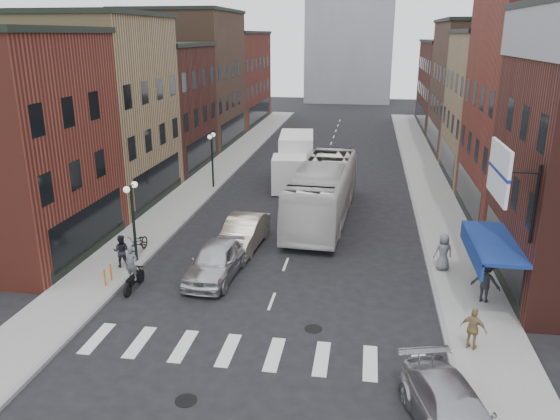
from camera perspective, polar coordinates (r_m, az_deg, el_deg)
The scene contains 29 objects.
ground at distance 22.89m, azimuth -1.31°, elevation -10.66°, with size 160.00×160.00×0.00m, color black.
sidewalk_left at distance 44.85m, azimuth -6.93°, elevation 3.75°, with size 3.00×74.00×0.15m, color gray.
sidewalk_right at distance 43.42m, azimuth 15.22°, elevation 2.77°, with size 3.00×74.00×0.15m, color gray.
curb_left at distance 44.48m, azimuth -5.07°, elevation 3.59°, with size 0.20×74.00×0.16m, color gray.
curb_right at distance 43.30m, azimuth 13.23°, elevation 2.78°, with size 0.20×74.00×0.16m, color gray.
crosswalk_stripes at distance 20.36m, azimuth -2.89°, elevation -14.64°, with size 12.00×2.20×0.01m, color silver.
bldg_left_mid_a at distance 38.89m, azimuth -19.97°, elevation 9.78°, with size 10.30×10.20×12.30m.
bldg_left_mid_b at distance 47.94m, azimuth -14.11°, elevation 10.44°, with size 10.30×10.20×10.30m.
bldg_left_far_a at distance 58.03m, azimuth -9.94°, elevation 13.41°, with size 10.30×12.20×13.30m.
bldg_left_far_b at distance 71.46m, azimuth -6.21°, elevation 13.56°, with size 10.30×16.20×11.30m.
bldg_right_mid_b at distance 45.50m, azimuth 23.82°, elevation 9.74°, with size 10.30×10.20×11.30m.
bldg_right_far_a at distance 56.12m, azimuth 21.20°, elevation 11.84°, with size 10.30×12.20×12.30m.
bldg_right_far_b at distance 69.92m, azimuth 18.86°, elevation 12.23°, with size 10.30×16.20×10.30m.
awning_blue at distance 24.33m, azimuth 20.98°, elevation -3.33°, with size 1.80×5.00×0.78m.
billboard_sign at distance 21.39m, azimuth 22.13°, elevation 3.57°, with size 1.52×3.00×3.70m.
streetlamp_near at distance 27.43m, azimuth -15.18°, elevation 0.24°, with size 0.32×1.22×4.11m.
streetlamp_far at distance 40.17m, azimuth -7.12°, elevation 6.24°, with size 0.32×1.22×4.11m.
bike_rack at distance 26.07m, azimuth -17.55°, elevation -6.48°, with size 0.08×0.68×0.80m.
box_truck at distance 41.76m, azimuth 1.53°, elevation 5.22°, with size 3.06×8.46×3.59m.
motorcycle_rider at distance 25.21m, azimuth -15.16°, elevation -6.07°, with size 0.58×2.03×2.07m.
transit_bus at distance 33.60m, azimuth 4.54°, elevation 2.01°, with size 2.98×12.72×3.54m, color silver.
sedan_left_near at distance 25.78m, azimuth -6.70°, elevation -5.25°, with size 2.03×5.04×1.72m, color silver.
sedan_left_far at distance 29.22m, azimuth -3.86°, elevation -2.38°, with size 1.76×5.06×1.67m, color #C0B49C.
curb_car at distance 17.19m, azimuth 17.65°, elevation -19.61°, with size 2.00×4.91×1.43m, color #A8A8AD.
parked_bicycle at distance 29.06m, azimuth -14.54°, elevation -3.41°, with size 0.69×1.97×1.04m, color black.
ped_left_solo at distance 27.53m, azimuth -16.26°, elevation -4.12°, with size 0.79×0.45×1.62m, color black.
ped_right_a at distance 24.63m, azimuth 20.70°, elevation -6.97°, with size 1.19×0.59×1.84m, color black.
ped_right_b at distance 21.04m, azimuth 19.55°, elevation -11.62°, with size 0.93×0.46×1.58m, color olive.
ped_right_c at distance 27.20m, azimuth 16.70°, elevation -4.22°, with size 0.88×0.57×1.80m, color slate.
Camera 1 is at (3.71, -19.76, 10.95)m, focal length 35.00 mm.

